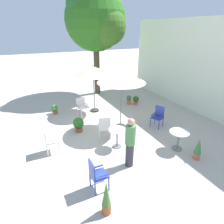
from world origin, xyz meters
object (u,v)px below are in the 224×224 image
at_px(patio_umbrella_1, 121,79).
at_px(standing_person, 130,142).
at_px(potted_plant_0, 136,100).
at_px(potted_plant_4, 198,149).
at_px(cafe_table_1, 179,137).
at_px(patio_chair_0, 104,126).
at_px(patio_chair_3, 96,174).
at_px(potted_plant_5, 106,198).
at_px(potted_plant_3, 78,124).
at_px(potted_plant_2, 129,99).
at_px(patio_chair_4, 158,115).
at_px(patio_umbrella_0, 93,71).
at_px(patio_chair_1, 49,140).
at_px(shade_tree, 96,20).
at_px(potted_plant_1, 55,109).
at_px(patio_chair_2, 82,105).
at_px(cafe_table_0, 117,135).

distance_m(patio_umbrella_1, standing_person, 2.87).
bearing_deg(potted_plant_0, potted_plant_4, -9.33).
relative_size(cafe_table_1, patio_chair_0, 0.73).
xyz_separation_m(patio_umbrella_1, patio_chair_0, (0.58, -1.03, -1.62)).
height_order(patio_chair_3, potted_plant_5, patio_chair_3).
bearing_deg(potted_plant_5, potted_plant_3, 172.52).
bearing_deg(potted_plant_2, potted_plant_5, -34.72).
relative_size(patio_chair_4, potted_plant_5, 0.99).
bearing_deg(potted_plant_0, patio_umbrella_0, -92.85).
bearing_deg(potted_plant_0, potted_plant_2, -119.87).
height_order(patio_chair_1, patio_chair_4, patio_chair_4).
height_order(shade_tree, cafe_table_1, shade_tree).
relative_size(patio_chair_1, potted_plant_1, 1.85).
bearing_deg(potted_plant_0, patio_chair_3, -41.65).
distance_m(patio_umbrella_1, patio_chair_3, 3.99).
relative_size(shade_tree, patio_chair_1, 6.92).
height_order(patio_umbrella_0, patio_chair_2, patio_umbrella_0).
relative_size(patio_umbrella_1, potted_plant_0, 4.93).
height_order(patio_umbrella_1, potted_plant_3, patio_umbrella_1).
relative_size(patio_chair_2, standing_person, 0.54).
height_order(cafe_table_1, standing_person, standing_person).
bearing_deg(patio_umbrella_0, patio_chair_1, -44.57).
relative_size(potted_plant_0, potted_plant_5, 0.52).
xyz_separation_m(patio_umbrella_1, potted_plant_1, (-2.79, -2.36, -1.91)).
distance_m(patio_umbrella_0, patio_chair_0, 3.27).
distance_m(patio_chair_0, potted_plant_3, 1.31).
bearing_deg(potted_plant_0, potted_plant_5, -37.90).
bearing_deg(cafe_table_0, standing_person, -6.04).
distance_m(cafe_table_1, patio_chair_1, 4.57).
relative_size(patio_chair_0, potted_plant_1, 1.99).
xyz_separation_m(patio_chair_3, potted_plant_3, (-3.33, 0.49, -0.20)).
height_order(patio_chair_4, potted_plant_0, patio_chair_4).
distance_m(patio_chair_1, potted_plant_1, 3.45).
distance_m(shade_tree, patio_chair_0, 7.08).
xyz_separation_m(potted_plant_0, standing_person, (4.45, -3.07, 0.59)).
bearing_deg(potted_plant_2, patio_umbrella_0, -87.98).
xyz_separation_m(potted_plant_0, potted_plant_3, (1.61, -3.90, 0.08)).
xyz_separation_m(patio_chair_1, potted_plant_1, (-3.36, 0.75, -0.26)).
relative_size(patio_chair_3, potted_plant_0, 1.94).
bearing_deg(patio_chair_2, potted_plant_5, -11.98).
relative_size(shade_tree, patio_chair_4, 6.71).
distance_m(patio_chair_1, patio_chair_4, 4.67).
relative_size(patio_chair_1, patio_chair_2, 1.01).
relative_size(patio_umbrella_1, patio_chair_2, 2.70).
relative_size(shade_tree, potted_plant_2, 11.95).
height_order(patio_chair_3, standing_person, standing_person).
bearing_deg(patio_umbrella_1, cafe_table_0, -33.01).
height_order(cafe_table_0, patio_chair_4, patio_chair_4).
bearing_deg(cafe_table_1, patio_chair_0, -129.99).
height_order(patio_umbrella_1, patio_chair_1, patio_umbrella_1).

